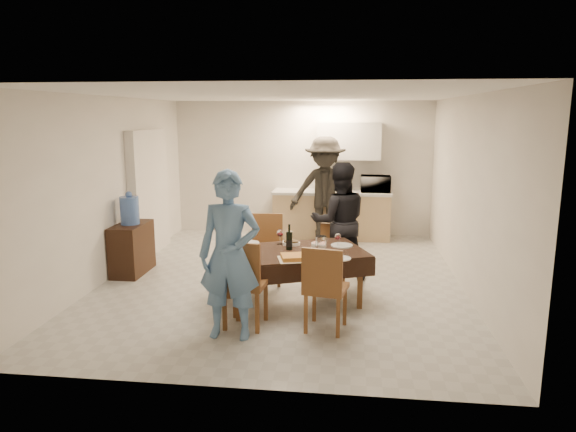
{
  "coord_description": "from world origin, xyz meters",
  "views": [
    {
      "loc": [
        0.91,
        -7.01,
        2.35
      ],
      "look_at": [
        0.11,
        -0.3,
        1.0
      ],
      "focal_mm": 32.0,
      "sensor_mm": 36.0,
      "label": 1
    }
  ],
  "objects_px": {
    "water_jug": "(130,210)",
    "person_far": "(339,222)",
    "microwave": "(376,184)",
    "person_near": "(230,255)",
    "water_pitcher": "(321,244)",
    "person_kitchen": "(325,191)",
    "wine_bottle": "(289,237)",
    "dining_table": "(293,253)",
    "console": "(132,249)",
    "savoury_tart": "(298,257)"
  },
  "relations": [
    {
      "from": "console",
      "to": "person_far",
      "type": "height_order",
      "value": "person_far"
    },
    {
      "from": "dining_table",
      "to": "person_near",
      "type": "distance_m",
      "value": 1.21
    },
    {
      "from": "microwave",
      "to": "person_far",
      "type": "height_order",
      "value": "person_far"
    },
    {
      "from": "water_jug",
      "to": "water_pitcher",
      "type": "bearing_deg",
      "value": -19.54
    },
    {
      "from": "person_far",
      "to": "savoury_tart",
      "type": "bearing_deg",
      "value": 62.25
    },
    {
      "from": "savoury_tart",
      "to": "microwave",
      "type": "bearing_deg",
      "value": 74.81
    },
    {
      "from": "water_pitcher",
      "to": "microwave",
      "type": "distance_m",
      "value": 3.73
    },
    {
      "from": "water_jug",
      "to": "wine_bottle",
      "type": "bearing_deg",
      "value": -20.4
    },
    {
      "from": "console",
      "to": "microwave",
      "type": "xyz_separation_m",
      "value": [
        3.7,
        2.61,
        0.69
      ]
    },
    {
      "from": "person_near",
      "to": "person_kitchen",
      "type": "distance_m",
      "value": 4.25
    },
    {
      "from": "dining_table",
      "to": "savoury_tart",
      "type": "bearing_deg",
      "value": -97.01
    },
    {
      "from": "wine_bottle",
      "to": "person_kitchen",
      "type": "bearing_deg",
      "value": 84.61
    },
    {
      "from": "person_near",
      "to": "person_far",
      "type": "height_order",
      "value": "person_near"
    },
    {
      "from": "savoury_tart",
      "to": "person_far",
      "type": "bearing_deg",
      "value": 72.53
    },
    {
      "from": "console",
      "to": "water_jug",
      "type": "height_order",
      "value": "water_jug"
    },
    {
      "from": "wine_bottle",
      "to": "person_kitchen",
      "type": "xyz_separation_m",
      "value": [
        0.29,
        3.08,
        0.13
      ]
    },
    {
      "from": "water_pitcher",
      "to": "person_kitchen",
      "type": "distance_m",
      "value": 3.18
    },
    {
      "from": "dining_table",
      "to": "microwave",
      "type": "height_order",
      "value": "microwave"
    },
    {
      "from": "water_jug",
      "to": "person_kitchen",
      "type": "bearing_deg",
      "value": 37.94
    },
    {
      "from": "wine_bottle",
      "to": "savoury_tart",
      "type": "xyz_separation_m",
      "value": [
        0.15,
        -0.43,
        -0.13
      ]
    },
    {
      "from": "water_jug",
      "to": "microwave",
      "type": "relative_size",
      "value": 0.75
    },
    {
      "from": "dining_table",
      "to": "console",
      "type": "distance_m",
      "value": 2.72
    },
    {
      "from": "console",
      "to": "microwave",
      "type": "height_order",
      "value": "microwave"
    },
    {
      "from": "dining_table",
      "to": "wine_bottle",
      "type": "relative_size",
      "value": 6.16
    },
    {
      "from": "water_jug",
      "to": "wine_bottle",
      "type": "xyz_separation_m",
      "value": [
        2.48,
        -0.92,
        -0.11
      ]
    },
    {
      "from": "microwave",
      "to": "person_far",
      "type": "bearing_deg",
      "value": 76.12
    },
    {
      "from": "person_kitchen",
      "to": "wine_bottle",
      "type": "bearing_deg",
      "value": -95.39
    },
    {
      "from": "dining_table",
      "to": "microwave",
      "type": "bearing_deg",
      "value": 50.06
    },
    {
      "from": "person_far",
      "to": "water_pitcher",
      "type": "bearing_deg",
      "value": 69.41
    },
    {
      "from": "console",
      "to": "microwave",
      "type": "distance_m",
      "value": 4.58
    },
    {
      "from": "person_near",
      "to": "water_jug",
      "type": "bearing_deg",
      "value": 134.85
    },
    {
      "from": "microwave",
      "to": "person_kitchen",
      "type": "distance_m",
      "value": 1.04
    },
    {
      "from": "savoury_tart",
      "to": "person_kitchen",
      "type": "xyz_separation_m",
      "value": [
        0.14,
        3.51,
        0.27
      ]
    },
    {
      "from": "microwave",
      "to": "water_jug",
      "type": "bearing_deg",
      "value": 35.16
    },
    {
      "from": "dining_table",
      "to": "savoury_tart",
      "type": "xyz_separation_m",
      "value": [
        0.1,
        -0.38,
        0.06
      ]
    },
    {
      "from": "wine_bottle",
      "to": "console",
      "type": "bearing_deg",
      "value": 159.6
    },
    {
      "from": "water_jug",
      "to": "person_far",
      "type": "distance_m",
      "value": 3.08
    },
    {
      "from": "water_pitcher",
      "to": "microwave",
      "type": "height_order",
      "value": "microwave"
    },
    {
      "from": "wine_bottle",
      "to": "dining_table",
      "type": "bearing_deg",
      "value": -45.0
    },
    {
      "from": "dining_table",
      "to": "person_far",
      "type": "height_order",
      "value": "person_far"
    },
    {
      "from": "microwave",
      "to": "water_pitcher",
      "type": "bearing_deg",
      "value": 77.19
    },
    {
      "from": "water_jug",
      "to": "person_far",
      "type": "relative_size",
      "value": 0.24
    },
    {
      "from": "person_far",
      "to": "person_near",
      "type": "bearing_deg",
      "value": 52.07
    },
    {
      "from": "console",
      "to": "person_near",
      "type": "bearing_deg",
      "value": -45.64
    },
    {
      "from": "water_jug",
      "to": "microwave",
      "type": "height_order",
      "value": "microwave"
    },
    {
      "from": "person_near",
      "to": "person_kitchen",
      "type": "height_order",
      "value": "person_kitchen"
    },
    {
      "from": "water_jug",
      "to": "savoury_tart",
      "type": "xyz_separation_m",
      "value": [
        2.63,
        -1.35,
        -0.24
      ]
    },
    {
      "from": "microwave",
      "to": "person_far",
      "type": "relative_size",
      "value": 0.32
    },
    {
      "from": "savoury_tart",
      "to": "person_far",
      "type": "relative_size",
      "value": 0.26
    },
    {
      "from": "console",
      "to": "savoury_tart",
      "type": "xyz_separation_m",
      "value": [
        2.63,
        -1.35,
        0.34
      ]
    }
  ]
}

